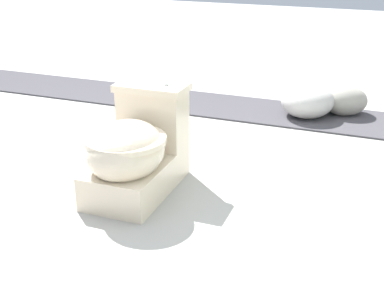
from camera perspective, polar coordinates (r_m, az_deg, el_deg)
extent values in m
plane|color=#A8A59E|center=(2.98, -9.71, -2.96)|extent=(14.00, 14.00, 0.00)
cube|color=#423F44|center=(3.94, 6.56, 3.64)|extent=(0.56, 8.00, 0.01)
cube|color=beige|center=(2.71, -5.93, -3.35)|extent=(0.60, 0.35, 0.17)
ellipsoid|color=beige|center=(2.56, -7.07, -0.68)|extent=(0.44, 0.36, 0.28)
cylinder|color=beige|center=(2.54, -7.13, 0.49)|extent=(0.39, 0.39, 0.03)
cube|color=beige|center=(2.80, -4.21, 2.73)|extent=(0.18, 0.34, 0.30)
cube|color=beige|center=(2.75, -4.31, 6.04)|extent=(0.21, 0.37, 0.04)
cylinder|color=silver|center=(2.71, -2.78, 6.37)|extent=(0.02, 0.02, 0.01)
ellipsoid|color=gray|center=(3.95, 16.05, 4.45)|extent=(0.38, 0.40, 0.21)
ellipsoid|color=#B7B2AD|center=(3.85, 12.25, 4.52)|extent=(0.49, 0.45, 0.23)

